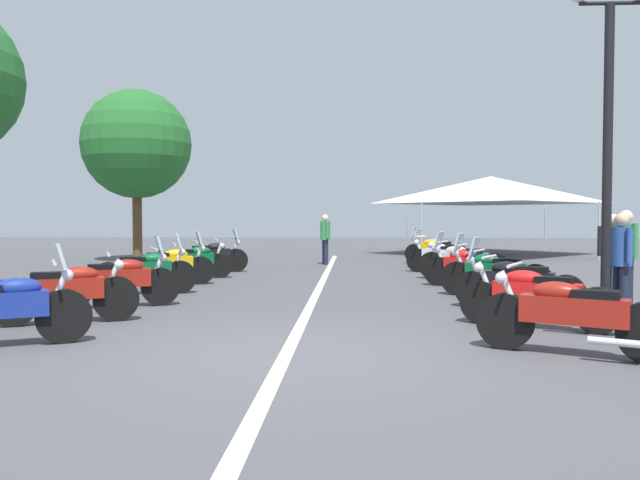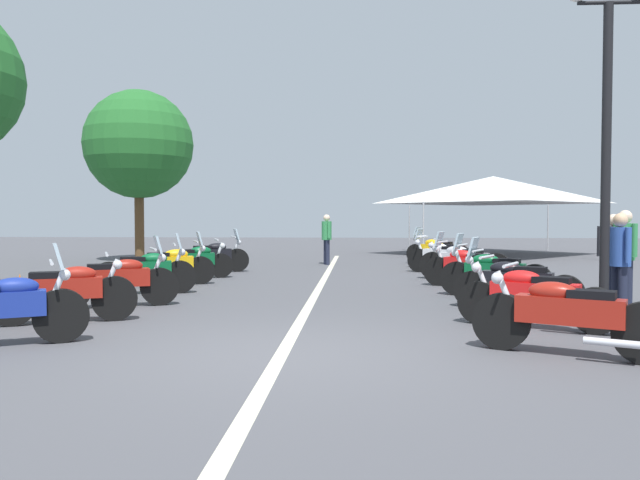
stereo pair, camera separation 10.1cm
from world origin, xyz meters
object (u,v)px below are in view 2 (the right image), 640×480
motorcycle_right_row_1 (533,296)px  bystander_2 (613,252)px  motorcycle_left_row_0 (1,307)px  motorcycle_left_row_3 (146,271)px  motorcycle_right_row_4 (468,266)px  roadside_tree_0 (139,145)px  motorcycle_left_row_1 (66,291)px  motorcycle_right_row_0 (568,315)px  street_lamp_twin_globe (607,89)px  motorcycle_right_row_7 (441,253)px  motorcycle_left_row_2 (118,280)px  bystander_0 (620,257)px  bystander_1 (625,251)px  motorcycle_left_row_4 (170,264)px  motorcycle_right_row_3 (493,273)px  motorcycle_right_row_6 (444,256)px  motorcycle_left_row_6 (212,255)px  motorcycle_left_row_5 (194,260)px  event_tent (493,190)px  bystander_3 (327,235)px  motorcycle_right_row_5 (463,261)px  motorcycle_right_row_2 (515,282)px  motorcycle_right_row_8 (437,250)px  traffic_cone_0 (20,293)px

motorcycle_right_row_1 → bystander_2: bearing=-101.2°
motorcycle_left_row_0 → motorcycle_left_row_3: bearing=61.7°
motorcycle_right_row_4 → roadside_tree_0: bearing=-9.9°
motorcycle_left_row_1 → motorcycle_right_row_0: motorcycle_left_row_1 is taller
street_lamp_twin_globe → motorcycle_right_row_7: bearing=7.6°
motorcycle_left_row_1 → motorcycle_left_row_2: bearing=61.0°
bystander_0 → bystander_1: bearing=-124.1°
motorcycle_left_row_4 → bystander_1: bearing=-41.4°
bystander_1 → bystander_2: bystander_1 is taller
motorcycle_right_row_3 → roadside_tree_0: 14.09m
motorcycle_left_row_3 → motorcycle_right_row_6: (4.99, -6.54, -0.01)m
motorcycle_left_row_3 → motorcycle_left_row_6: size_ratio=0.95×
motorcycle_left_row_0 → bystander_0: bystander_0 is taller
motorcycle_left_row_3 → bystander_1: (-1.42, -8.68, 0.49)m
motorcycle_left_row_5 → event_tent: bearing=27.4°
motorcycle_left_row_5 → bystander_3: (4.75, -3.08, 0.50)m
motorcycle_right_row_1 → bystander_2: 3.30m
motorcycle_left_row_2 → roadside_tree_0: 11.91m
motorcycle_right_row_0 → motorcycle_right_row_5: motorcycle_right_row_5 is taller
motorcycle_left_row_5 → bystander_1: bearing=-48.2°
motorcycle_left_row_4 → motorcycle_right_row_3: 7.05m
motorcycle_right_row_0 → motorcycle_left_row_2: bearing=-0.6°
motorcycle_left_row_3 → motorcycle_left_row_4: (1.66, 0.04, -0.01)m
motorcycle_left_row_3 → roadside_tree_0: 10.24m
motorcycle_left_row_1 → motorcycle_right_row_7: 12.06m
motorcycle_right_row_1 → roadside_tree_0: roadside_tree_0 is taller
street_lamp_twin_globe → motorcycle_right_row_4: bearing=17.2°
bystander_3 → motorcycle_right_row_2: bearing=88.8°
street_lamp_twin_globe → event_tent: 16.25m
motorcycle_left_row_6 → motorcycle_right_row_7: (1.71, -6.54, -0.01)m
motorcycle_right_row_4 → motorcycle_right_row_7: (5.01, -0.06, -0.01)m
motorcycle_right_row_3 → motorcycle_right_row_5: motorcycle_right_row_3 is taller
motorcycle_right_row_5 → bystander_1: bearing=133.5°
motorcycle_right_row_2 → event_tent: (15.31, -2.88, 2.19)m
motorcycle_left_row_0 → motorcycle_right_row_4: bearing=16.9°
motorcycle_left_row_3 → roadside_tree_0: bearing=91.4°
motorcycle_left_row_5 → motorcycle_right_row_1: (-6.66, -6.52, 0.00)m
motorcycle_left_row_1 → motorcycle_right_row_8: bearing=36.1°
motorcycle_right_row_7 → event_tent: 7.87m
motorcycle_right_row_0 → motorcycle_left_row_1: bearing=12.1°
bystander_0 → bystander_2: (1.49, -0.49, -0.00)m
motorcycle_right_row_7 → motorcycle_left_row_5: bearing=57.9°
motorcycle_left_row_0 → motorcycle_left_row_5: motorcycle_left_row_0 is taller
motorcycle_right_row_3 → traffic_cone_0: motorcycle_right_row_3 is taller
motorcycle_left_row_4 → motorcycle_left_row_6: bearing=65.0°
motorcycle_right_row_0 → motorcycle_right_row_3: size_ratio=0.99×
motorcycle_right_row_6 → motorcycle_right_row_7: (1.65, -0.14, -0.01)m
motorcycle_right_row_1 → motorcycle_right_row_0: bearing=114.9°
motorcycle_right_row_0 → motorcycle_right_row_1: size_ratio=1.00×
bystander_2 → roadside_tree_0: size_ratio=0.27×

